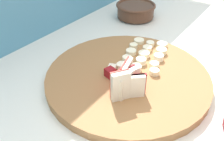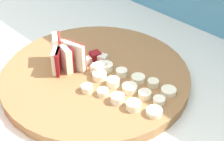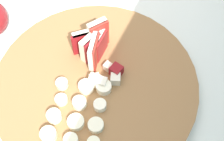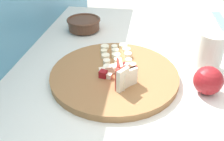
{
  "view_description": "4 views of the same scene",
  "coord_description": "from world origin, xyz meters",
  "views": [
    {
      "loc": [
        -0.24,
        -0.19,
        1.26
      ],
      "look_at": [
        0.13,
        0.08,
        0.93
      ],
      "focal_mm": 38.73,
      "sensor_mm": 36.0,
      "label": 1
    },
    {
      "loc": [
        0.59,
        -0.32,
        1.34
      ],
      "look_at": [
        0.18,
        0.08,
        0.92
      ],
      "focal_mm": 54.73,
      "sensor_mm": 36.0,
      "label": 2
    },
    {
      "loc": [
        0.4,
        0.2,
        1.42
      ],
      "look_at": [
        0.15,
        0.08,
        0.97
      ],
      "focal_mm": 48.59,
      "sensor_mm": 36.0,
      "label": 3
    },
    {
      "loc": [
        -0.46,
        -0.03,
        1.33
      ],
      "look_at": [
        0.11,
        0.05,
        0.95
      ],
      "focal_mm": 38.94,
      "sensor_mm": 36.0,
      "label": 4
    }
  ],
  "objects": [
    {
      "name": "tiled_countertop",
      "position": [
        0.0,
        -0.0,
        0.45
      ],
      "size": [
        1.58,
        0.78,
        0.91
      ],
      "color": "silver",
      "rests_on": "ground"
    },
    {
      "name": "cutting_board",
      "position": [
        0.15,
        0.05,
        0.91
      ],
      "size": [
        0.39,
        0.39,
        0.02
      ],
      "primitive_type": "cylinder",
      "color": "olive",
      "rests_on": "tiled_countertop"
    },
    {
      "name": "apple_wedge_fan",
      "position": [
        0.1,
        0.02,
        0.95
      ],
      "size": [
        0.09,
        0.07,
        0.07
      ],
      "color": "maroon",
      "rests_on": "cutting_board"
    },
    {
      "name": "apple_dice_pile",
      "position": [
        0.14,
        0.07,
        0.93
      ],
      "size": [
        0.06,
        0.06,
        0.02
      ],
      "color": "beige",
      "rests_on": "cutting_board"
    },
    {
      "name": "banana_slice_rows",
      "position": [
        0.24,
        0.06,
        0.93
      ],
      "size": [
        0.19,
        0.13,
        0.02
      ],
      "color": "beige",
      "rests_on": "cutting_board"
    }
  ]
}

